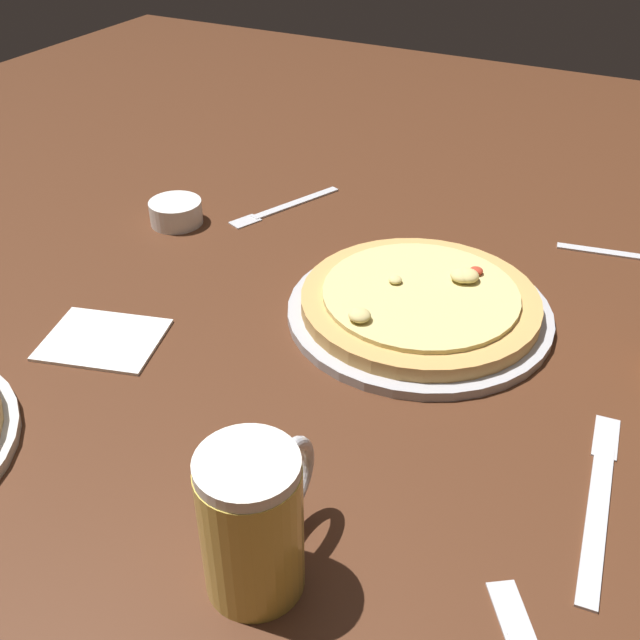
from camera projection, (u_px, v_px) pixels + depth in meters
ground_plane at (320, 344)px, 0.88m from camera, size 2.40×2.40×0.03m
pizza_plate_far at (420, 305)px, 0.90m from camera, size 0.32×0.32×0.05m
beer_mug_amber at (255, 521)px, 0.56m from camera, size 0.08×0.13×0.13m
ramekin_sauce at (176, 212)px, 1.10m from camera, size 0.08×0.08×0.03m
napkin_folded at (103, 338)px, 0.86m from camera, size 0.16×0.14×0.01m
fork_spare at (284, 207)px, 1.15m from camera, size 0.10×0.19×0.01m
knife_spare at (599, 498)px, 0.67m from camera, size 0.04×0.24×0.01m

